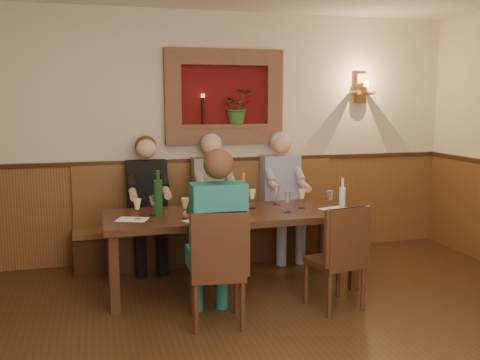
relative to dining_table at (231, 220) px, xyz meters
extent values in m
cube|color=beige|center=(0.00, 1.15, 0.72)|extent=(6.00, 0.04, 2.80)
cube|color=brown|center=(0.00, 1.13, -0.13)|extent=(6.00, 0.04, 1.10)
cube|color=#381E0F|center=(0.00, 1.13, 0.45)|extent=(6.02, 0.06, 0.05)
cube|color=#5D0D0D|center=(0.20, 1.13, 1.17)|extent=(1.00, 0.02, 0.70)
cube|color=brown|center=(0.20, 1.09, 1.61)|extent=(1.36, 0.12, 0.18)
cube|color=brown|center=(0.20, 1.09, 0.73)|extent=(1.36, 0.12, 0.18)
cube|color=brown|center=(-0.39, 1.09, 1.17)|extent=(0.18, 0.12, 0.70)
cube|color=brown|center=(0.79, 1.09, 1.17)|extent=(0.18, 0.12, 0.70)
cube|color=brown|center=(0.20, 1.09, 0.84)|extent=(1.00, 0.14, 0.04)
imported|color=#335D20|center=(0.35, 1.09, 1.06)|extent=(0.35, 0.30, 0.39)
cylinder|color=black|center=(-0.05, 1.09, 1.01)|extent=(0.03, 0.03, 0.30)
cylinder|color=#FFBF59|center=(-0.05, 1.09, 1.18)|extent=(0.04, 0.04, 0.04)
cube|color=brown|center=(1.90, 1.10, 1.27)|extent=(0.12, 0.08, 0.35)
cylinder|color=brown|center=(1.80, 1.03, 1.22)|extent=(0.05, 0.18, 0.05)
cylinder|color=brown|center=(2.00, 1.03, 1.22)|extent=(0.05, 0.18, 0.05)
cylinder|color=#FFBF59|center=(1.90, 0.97, 1.32)|extent=(0.06, 0.06, 0.06)
cube|color=black|center=(0.00, 0.00, 0.04)|extent=(2.40, 0.90, 0.06)
cube|color=black|center=(-1.12, -0.37, -0.33)|extent=(0.08, 0.08, 0.69)
cube|color=black|center=(1.12, -0.37, -0.33)|extent=(0.08, 0.08, 0.69)
cube|color=black|center=(-1.12, 0.37, -0.33)|extent=(0.08, 0.08, 0.69)
cube|color=black|center=(1.12, 0.37, -0.33)|extent=(0.08, 0.08, 0.69)
cube|color=#381E0F|center=(0.00, 0.91, -0.48)|extent=(3.00, 0.40, 0.40)
cube|color=brown|center=(0.00, 0.91, -0.26)|extent=(3.00, 0.45, 0.06)
cube|color=brown|center=(0.00, 1.10, 0.10)|extent=(3.00, 0.06, 0.66)
cube|color=black|center=(-0.32, -0.80, -0.47)|extent=(0.45, 0.45, 0.41)
cube|color=black|center=(-0.32, -0.80, -0.24)|extent=(0.48, 0.48, 0.05)
cube|color=black|center=(-0.35, -0.99, 0.04)|extent=(0.43, 0.09, 0.51)
cube|color=black|center=(0.75, -0.73, -0.48)|extent=(0.46, 0.46, 0.39)
cube|color=black|center=(0.75, -0.73, -0.26)|extent=(0.48, 0.48, 0.05)
cube|color=black|center=(0.78, -0.92, 0.01)|extent=(0.41, 0.12, 0.49)
cube|color=black|center=(-0.71, 0.76, -0.45)|extent=(0.42, 0.44, 0.45)
cube|color=black|center=(-0.71, 0.93, 0.21)|extent=(0.42, 0.22, 0.56)
sphere|color=#D8A384|center=(-0.71, 0.89, 0.62)|extent=(0.21, 0.21, 0.21)
sphere|color=#4C2D19|center=(-0.71, 0.94, 0.64)|extent=(0.23, 0.23, 0.23)
cube|color=#514D4A|center=(0.01, 0.76, -0.45)|extent=(0.43, 0.45, 0.45)
cube|color=#514D4A|center=(0.01, 0.93, 0.22)|extent=(0.43, 0.23, 0.56)
sphere|color=#D8A384|center=(0.01, 0.89, 0.63)|extent=(0.21, 0.21, 0.21)
sphere|color=#B2B2B2|center=(0.01, 0.94, 0.65)|extent=(0.24, 0.24, 0.24)
cube|color=navy|center=(0.82, 0.76, -0.45)|extent=(0.43, 0.45, 0.45)
cube|color=navy|center=(0.82, 0.93, 0.22)|extent=(0.43, 0.23, 0.57)
sphere|color=#D8A384|center=(0.82, 0.89, 0.64)|extent=(0.22, 0.22, 0.22)
sphere|color=#B2B2B2|center=(0.82, 0.94, 0.66)|extent=(0.24, 0.24, 0.24)
cube|color=#195058|center=(-0.32, -0.70, -0.45)|extent=(0.43, 0.45, 0.45)
cube|color=#195058|center=(-0.32, -0.87, 0.22)|extent=(0.43, 0.22, 0.56)
sphere|color=#D8A384|center=(-0.32, -0.83, 0.63)|extent=(0.21, 0.21, 0.21)
sphere|color=#4C2D19|center=(-0.32, -0.88, 0.65)|extent=(0.23, 0.23, 0.23)
cylinder|color=#BB0B10|center=(-0.03, -0.08, 0.20)|extent=(0.27, 0.27, 0.26)
cylinder|color=#19471E|center=(0.10, -0.08, 0.22)|extent=(0.09, 0.09, 0.30)
cylinder|color=#D55C17|center=(0.10, -0.08, 0.42)|extent=(0.04, 0.04, 0.09)
cylinder|color=#19471E|center=(-0.69, 0.03, 0.24)|extent=(0.09, 0.09, 0.33)
cylinder|color=#19471E|center=(-0.69, 0.03, 0.45)|extent=(0.04, 0.04, 0.09)
cylinder|color=silver|center=(1.02, -0.29, 0.20)|extent=(0.08, 0.08, 0.24)
cylinder|color=silver|center=(1.02, -0.29, 0.36)|extent=(0.03, 0.03, 0.09)
cube|color=white|center=(-0.94, -0.08, 0.08)|extent=(0.32, 0.27, 0.00)
cube|color=white|center=(-0.08, -0.09, 0.08)|extent=(0.34, 0.28, 0.00)
cube|color=white|center=(1.02, -0.12, 0.08)|extent=(0.31, 0.26, 0.00)
cube|color=white|center=(-0.36, -0.28, 0.08)|extent=(0.32, 0.28, 0.00)
camera|label=1|loc=(-1.23, -4.86, 1.14)|focal=40.00mm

